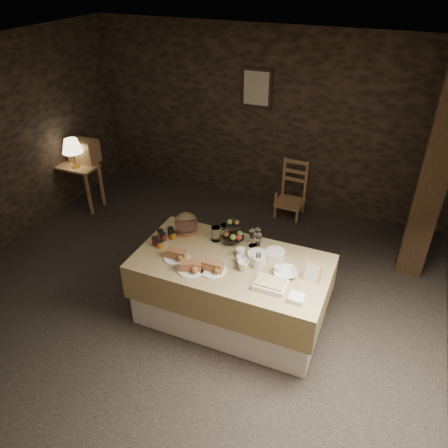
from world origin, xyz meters
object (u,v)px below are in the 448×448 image
at_px(chair, 292,192).
at_px(fruit_stand, 233,234).
at_px(console_table, 77,173).
at_px(buffet_table, 231,286).
at_px(wine_rack, 84,151).
at_px(table_lamp, 72,146).
at_px(timber_column, 434,175).

bearing_deg(chair, fruit_stand, -90.10).
relative_size(console_table, fruit_stand, 2.10).
xyz_separation_m(buffet_table, wine_rack, (-3.02, 1.55, 0.41)).
distance_m(table_lamp, wine_rack, 0.28).
bearing_deg(timber_column, chair, 157.41).
bearing_deg(table_lamp, buffet_table, -23.59).
bearing_deg(wine_rack, chair, 16.08).
bearing_deg(fruit_stand, timber_column, 37.59).
bearing_deg(fruit_stand, buffet_table, -71.17).
bearing_deg(table_lamp, chair, 20.04).
xyz_separation_m(table_lamp, wine_rack, (-0.00, 0.23, -0.16)).
height_order(console_table, table_lamp, table_lamp).
xyz_separation_m(chair, fruit_stand, (-0.08, -2.13, 0.53)).
relative_size(buffet_table, chair, 2.98).
bearing_deg(table_lamp, wine_rack, 90.00).
bearing_deg(wine_rack, console_table, -105.52).
distance_m(console_table, table_lamp, 0.47).
bearing_deg(console_table, table_lamp, -45.00).
xyz_separation_m(buffet_table, console_table, (-3.07, 1.37, 0.11)).
distance_m(console_table, chair, 3.23).
bearing_deg(buffet_table, console_table, 155.97).
xyz_separation_m(buffet_table, fruit_stand, (-0.10, 0.28, 0.46)).
bearing_deg(fruit_stand, console_table, 159.90).
xyz_separation_m(buffet_table, timber_column, (1.73, 1.69, 0.85)).
height_order(console_table, wine_rack, wine_rack).
distance_m(table_lamp, fruit_stand, 3.11).
xyz_separation_m(console_table, timber_column, (4.80, 0.32, 0.74)).
bearing_deg(table_lamp, timber_column, 4.43).
xyz_separation_m(console_table, wine_rack, (0.05, 0.18, 0.30)).
xyz_separation_m(table_lamp, chair, (3.00, 1.10, -0.65)).
bearing_deg(buffet_table, timber_column, 44.27).
bearing_deg(timber_column, buffet_table, -135.73).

